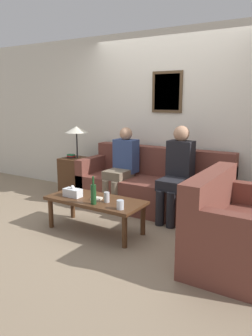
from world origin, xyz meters
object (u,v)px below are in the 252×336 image
couch_main (153,188)px  coffee_table (95,203)px  couch_side (234,232)px  drinking_glass (120,205)px  wine_bottle (93,194)px  person_left (122,164)px  person_right (177,169)px

couch_main → coffee_table: size_ratio=1.81×
couch_main → couch_side: 1.74m
couch_main → drinking_glass: size_ratio=21.44×
drinking_glass → couch_main: bearing=100.6°
couch_main → couch_side: size_ratio=1.79×
wine_bottle → person_left: (-0.34, 1.13, 0.11)m
wine_bottle → drinking_glass: (0.36, 0.01, -0.07)m
couch_side → coffee_table: 1.64m
couch_main → person_right: 0.59m
couch_main → coffee_table: 1.12m
coffee_table → wine_bottle: size_ratio=3.69×
couch_main → couch_side: (1.41, -1.02, 0.00)m
wine_bottle → person_right: (0.56, 1.09, 0.15)m
wine_bottle → couch_main: bearing=84.5°
couch_main → couch_side: bearing=-35.8°
coffee_table → wine_bottle: bearing=-58.2°
drinking_glass → wine_bottle: bearing=-177.9°
couch_side → wine_bottle: 1.57m
couch_side → coffee_table: size_ratio=1.01×
drinking_glass → person_right: person_right is taller
coffee_table → person_left: person_left is taller
wine_bottle → person_left: bearing=106.6°
person_right → coffee_table: bearing=-125.7°
drinking_glass → person_left: size_ratio=0.09×
couch_main → drinking_glass: 1.28m
couch_main → drinking_glass: bearing=-79.4°
coffee_table → couch_main: bearing=78.2°
couch_side → person_left: size_ratio=1.04×
couch_side → person_right: 1.34m
person_left → coffee_table: bearing=-76.5°
person_left → couch_side: bearing=-25.3°
person_right → couch_main: bearing=158.1°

